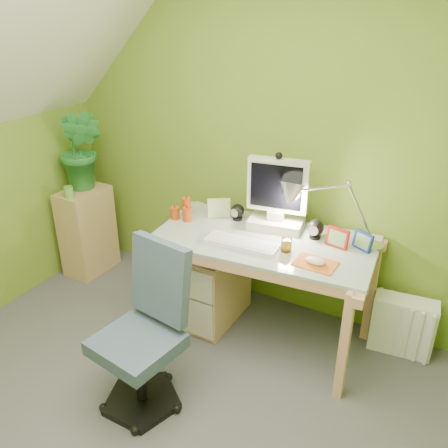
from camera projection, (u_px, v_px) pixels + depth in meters
The scene contains 19 objects.
wall_back at pixel (269, 141), 3.11m from camera, with size 3.20×0.01×2.40m, color olive.
desk at pixel (262, 287), 3.07m from camera, with size 1.34×0.67×0.72m, color tan, non-canonical shape.
monitor at pixel (278, 190), 2.94m from camera, with size 0.38×0.22×0.52m, color beige, non-canonical shape.
speaker_left at pixel (237, 212), 3.13m from camera, with size 0.09×0.09×0.11m, color black, non-canonical shape.
speaker_right at pixel (315, 229), 2.89m from camera, with size 0.10×0.10×0.12m, color black, non-canonical shape.
keyboard at pixel (242, 243), 2.83m from camera, with size 0.45×0.14×0.02m, color white.
mousepad at pixel (315, 264), 2.63m from camera, with size 0.23×0.16×0.01m, color #C35E1E.
mouse at pixel (316, 261), 2.63m from camera, with size 0.12×0.07×0.04m, color silver.
amber_tumbler at pixel (286, 245), 2.75m from camera, with size 0.06×0.06×0.08m, color #875713.
candle_cluster at pixel (183, 209), 3.16m from camera, with size 0.17×0.15×0.13m, color #BB4010, non-canonical shape.
photo_frame_red at pixel (337, 238), 2.80m from camera, with size 0.14×0.02×0.12m, color #B41813.
photo_frame_blue at pixel (363, 241), 2.77m from camera, with size 0.13×0.02×0.11m, color navy.
photo_frame_green at pixel (219, 208), 3.17m from camera, with size 0.15×0.02×0.13m, color #AFC688.
desk_lamp at pixel (350, 198), 2.73m from camera, with size 0.55×0.23×0.59m, color #ACACB0, non-canonical shape.
side_ledge at pixel (88, 231), 3.82m from camera, with size 0.26×0.40×0.70m, color tan.
potted_plant at pixel (81, 150), 3.57m from camera, with size 0.34×0.28×0.62m, color #27752F.
green_cup at pixel (69, 192), 3.52m from camera, with size 0.07×0.07×0.09m, color #64A846.
task_chair at pixel (137, 344), 2.49m from camera, with size 0.46×0.46×0.83m, color #3C4E63, non-canonical shape.
radiator at pixel (402, 325), 2.99m from camera, with size 0.38×0.15×0.38m, color white.
Camera 1 is at (1.23, -1.19, 2.07)m, focal length 38.00 mm.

